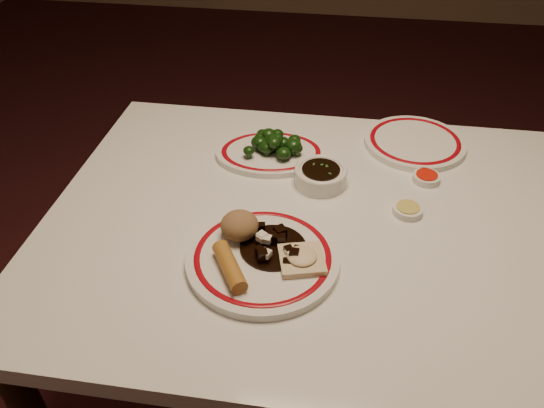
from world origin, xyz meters
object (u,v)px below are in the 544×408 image
(broccoli_pile, at_px, (273,142))
(soy_bowl, at_px, (321,176))
(main_plate, at_px, (263,258))
(fried_wonton, at_px, (302,258))
(stirfry_heap, at_px, (275,246))
(spring_roll, at_px, (230,266))
(rice_mound, at_px, (239,225))
(broccoli_plate, at_px, (271,153))
(dining_table, at_px, (323,250))

(broccoli_pile, distance_m, soy_bowl, 0.16)
(main_plate, bearing_deg, fried_wonton, -5.80)
(main_plate, relative_size, stirfry_heap, 2.74)
(soy_bowl, bearing_deg, spring_roll, -113.37)
(rice_mound, bearing_deg, main_plate, -41.81)
(broccoli_plate, height_order, soy_bowl, soy_bowl)
(spring_roll, height_order, broccoli_pile, broccoli_pile)
(spring_roll, height_order, soy_bowl, spring_roll)
(spring_roll, bearing_deg, broccoli_plate, 58.17)
(main_plate, distance_m, broccoli_plate, 0.37)
(rice_mound, xyz_separation_m, soy_bowl, (0.14, 0.23, -0.03))
(dining_table, relative_size, spring_roll, 10.20)
(broccoli_pile, bearing_deg, fried_wonton, -73.45)
(dining_table, relative_size, stirfry_heap, 9.12)
(fried_wonton, height_order, soy_bowl, same)
(spring_roll, xyz_separation_m, fried_wonton, (0.13, 0.05, -0.01))
(main_plate, height_order, broccoli_pile, broccoli_pile)
(dining_table, distance_m, broccoli_plate, 0.29)
(main_plate, bearing_deg, soy_bowl, 71.90)
(dining_table, relative_size, broccoli_pile, 8.44)
(stirfry_heap, relative_size, broccoli_pile, 0.92)
(spring_roll, distance_m, soy_bowl, 0.36)
(rice_mound, bearing_deg, spring_roll, -89.03)
(dining_table, height_order, broccoli_plate, broccoli_plate)
(dining_table, height_order, soy_bowl, soy_bowl)
(fried_wonton, relative_size, broccoli_plate, 0.34)
(dining_table, xyz_separation_m, rice_mound, (-0.17, -0.10, 0.14))
(stirfry_heap, bearing_deg, spring_roll, -134.42)
(broccoli_plate, bearing_deg, main_plate, -83.74)
(rice_mound, xyz_separation_m, stirfry_heap, (0.07, -0.03, -0.02))
(spring_roll, distance_m, broccoli_plate, 0.43)
(rice_mound, xyz_separation_m, broccoli_pile, (0.02, 0.33, -0.01))
(fried_wonton, bearing_deg, dining_table, 77.26)
(dining_table, distance_m, spring_roll, 0.29)
(rice_mound, xyz_separation_m, spring_roll, (0.00, -0.10, -0.01))
(spring_roll, bearing_deg, stirfry_heap, 15.31)
(broccoli_plate, relative_size, soy_bowl, 2.52)
(rice_mound, height_order, broccoli_plate, rice_mound)
(main_plate, xyz_separation_m, broccoli_plate, (-0.04, 0.37, -0.00))
(dining_table, xyz_separation_m, main_plate, (-0.11, -0.15, 0.10))
(broccoli_plate, bearing_deg, spring_roll, -91.57)
(broccoli_plate, bearing_deg, rice_mound, -92.37)
(broccoli_plate, distance_m, broccoli_pile, 0.03)
(broccoli_pile, bearing_deg, dining_table, -56.79)
(broccoli_plate, bearing_deg, fried_wonton, -72.87)
(main_plate, distance_m, stirfry_heap, 0.03)
(spring_roll, distance_m, fried_wonton, 0.14)
(soy_bowl, bearing_deg, dining_table, -80.33)
(stirfry_heap, distance_m, broccoli_pile, 0.36)
(dining_table, distance_m, main_plate, 0.21)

